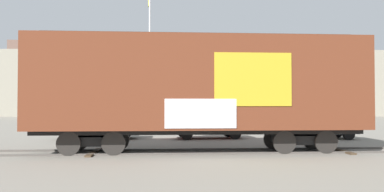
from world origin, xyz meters
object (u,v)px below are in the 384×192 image
at_px(freight_car, 199,86).
at_px(parked_car_silver, 318,124).
at_px(parked_car_red, 208,124).
at_px(flagpole, 150,48).
at_px(parked_car_black, 97,125).

bearing_deg(freight_car, parked_car_silver, 40.52).
bearing_deg(parked_car_red, flagpole, 131.65).
height_order(freight_car, flagpole, flagpole).
bearing_deg(freight_car, parked_car_black, 131.47).
relative_size(freight_car, parked_car_red, 3.19).
xyz_separation_m(freight_car, parked_car_red, (0.77, 6.41, -1.91)).
bearing_deg(parked_car_red, parked_car_black, -178.92).
bearing_deg(parked_car_red, parked_car_silver, -3.04).
bearing_deg(flagpole, parked_car_red, -48.35).
xyz_separation_m(flagpole, parked_car_red, (3.74, -4.21, -5.03)).
bearing_deg(freight_car, parked_car_red, 83.18).
relative_size(flagpole, parked_car_red, 2.32).
height_order(freight_car, parked_car_silver, freight_car).
relative_size(parked_car_black, parked_car_silver, 1.16).
bearing_deg(flagpole, freight_car, -74.35).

